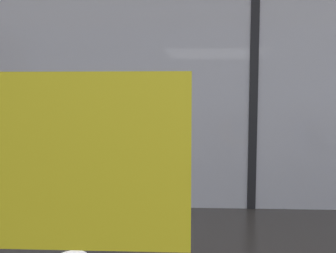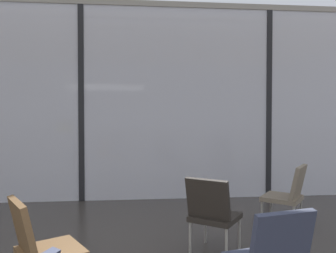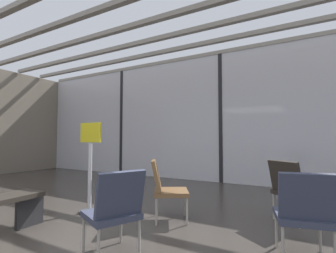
# 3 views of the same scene
# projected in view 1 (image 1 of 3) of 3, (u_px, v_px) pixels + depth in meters

# --- Properties ---
(glass_curtain_wall) EXTENTS (14.00, 0.08, 3.54)m
(glass_curtain_wall) POSITION_uv_depth(u_px,v_px,m) (253.00, 65.00, 4.22)
(glass_curtain_wall) COLOR silver
(glass_curtain_wall) RESTS_ON ground
(window_mullion_1) EXTENTS (0.10, 0.12, 3.54)m
(window_mullion_1) POSITION_uv_depth(u_px,v_px,m) (253.00, 65.00, 4.22)
(window_mullion_1) COLOR black
(window_mullion_1) RESTS_ON ground
(parked_airplane) EXTENTS (14.15, 3.79, 3.79)m
(parked_airplane) POSITION_uv_depth(u_px,v_px,m) (221.00, 76.00, 8.89)
(parked_airplane) COLOR silver
(parked_airplane) RESTS_ON ground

